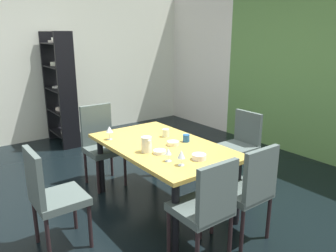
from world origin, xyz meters
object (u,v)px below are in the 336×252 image
(display_shelf, at_px, (60,88))
(wine_glass_left, at_px, (168,152))
(serving_bowl_near_shelf, at_px, (199,157))
(chair_right_far, at_px, (249,188))
(chair_head_near, at_px, (50,194))
(cup_north, at_px, (186,138))
(chair_right_near, at_px, (206,205))
(serving_bowl_near_window, at_px, (173,143))
(chair_head_far, at_px, (241,142))
(pitcher_rear, at_px, (147,144))
(cup_corner, at_px, (166,133))
(wine_glass_east, at_px, (109,130))
(serving_bowl_west, at_px, (160,152))
(wine_glass_front, at_px, (181,155))
(dining_table, at_px, (162,152))
(chair_left_near, at_px, (101,141))

(display_shelf, relative_size, wine_glass_left, 15.08)
(serving_bowl_near_shelf, bearing_deg, chair_right_far, 30.04)
(chair_head_near, height_order, cup_north, chair_head_near)
(display_shelf, bearing_deg, chair_right_near, -2.33)
(display_shelf, distance_m, serving_bowl_near_shelf, 3.53)
(cup_north, bearing_deg, serving_bowl_near_window, -88.12)
(chair_head_far, bearing_deg, chair_head_near, 89.63)
(chair_head_far, bearing_deg, pitcher_rear, 92.00)
(chair_head_near, xyz_separation_m, cup_corner, (-0.23, 1.44, 0.25))
(chair_head_near, bearing_deg, wine_glass_east, 121.57)
(display_shelf, height_order, serving_bowl_west, display_shelf)
(wine_glass_left, xyz_separation_m, pitcher_rear, (-0.34, -0.03, -0.01))
(chair_right_near, xyz_separation_m, serving_bowl_west, (-0.78, 0.08, 0.22))
(wine_glass_left, xyz_separation_m, cup_corner, (-0.64, 0.44, -0.05))
(serving_bowl_west, xyz_separation_m, cup_north, (-0.13, 0.46, 0.02))
(chair_head_near, xyz_separation_m, wine_glass_left, (0.40, 1.01, 0.29))
(cup_north, bearing_deg, chair_right_far, -0.04)
(chair_head_far, distance_m, wine_glass_front, 1.58)
(wine_glass_front, xyz_separation_m, cup_north, (-0.50, 0.48, -0.06))
(display_shelf, bearing_deg, serving_bowl_near_shelf, 2.11)
(dining_table, height_order, cup_north, cup_north)
(chair_right_near, relative_size, display_shelf, 0.49)
(chair_right_near, height_order, cup_north, chair_right_near)
(chair_right_near, relative_size, cup_corner, 10.34)
(wine_glass_east, relative_size, cup_corner, 1.70)
(dining_table, distance_m, wine_glass_front, 0.65)
(chair_head_far, xyz_separation_m, wine_glass_east, (-0.55, -1.63, 0.33))
(chair_right_near, distance_m, serving_bowl_near_shelf, 0.56)
(display_shelf, height_order, wine_glass_left, display_shelf)
(chair_head_near, relative_size, pitcher_rear, 5.99)
(chair_right_far, relative_size, wine_glass_front, 6.41)
(chair_left_near, xyz_separation_m, cup_north, (1.09, 0.54, 0.22))
(dining_table, relative_size, cup_corner, 18.30)
(dining_table, height_order, chair_left_near, chair_left_near)
(chair_left_near, distance_m, wine_glass_left, 1.46)
(serving_bowl_west, bearing_deg, wine_glass_front, -2.80)
(chair_head_near, bearing_deg, pitcher_rear, 85.97)
(chair_right_far, height_order, display_shelf, display_shelf)
(wine_glass_front, distance_m, serving_bowl_near_shelf, 0.25)
(chair_head_near, xyz_separation_m, cup_north, (0.05, 1.52, 0.24))
(chair_head_far, bearing_deg, wine_glass_east, 71.45)
(wine_glass_east, relative_size, serving_bowl_near_shelf, 1.16)
(chair_right_near, distance_m, wine_glass_east, 1.54)
(chair_right_far, xyz_separation_m, cup_corner, (-1.20, -0.07, 0.25))
(chair_right_far, bearing_deg, wine_glass_east, 113.53)
(chair_head_far, relative_size, pitcher_rear, 5.74)
(cup_corner, bearing_deg, chair_right_far, 3.54)
(chair_right_near, xyz_separation_m, display_shelf, (-3.94, 0.16, 0.45))
(cup_corner, xyz_separation_m, pitcher_rear, (0.30, -0.46, 0.04))
(serving_bowl_near_shelf, distance_m, cup_north, 0.55)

